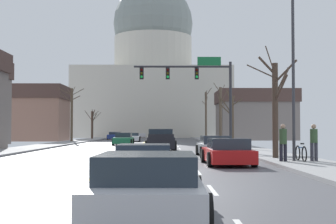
# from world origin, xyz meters

# --- Properties ---
(ground) EXTENTS (20.00, 180.00, 0.20)m
(ground) POSITION_xyz_m (0.00, -0.00, 0.02)
(ground) COLOR #4B4B50
(signal_gantry) EXTENTS (7.91, 0.41, 7.30)m
(signal_gantry) POSITION_xyz_m (4.85, 17.33, 5.41)
(signal_gantry) COLOR #28282D
(signal_gantry) RESTS_ON ground
(street_lamp_right) EXTENTS (2.46, 0.24, 7.91)m
(street_lamp_right) POSITION_xyz_m (7.87, 0.82, 4.84)
(street_lamp_right) COLOR #333338
(street_lamp_right) RESTS_ON ground
(capitol_building) EXTENTS (29.50, 23.11, 33.42)m
(capitol_building) POSITION_xyz_m (0.00, 75.37, 12.34)
(capitol_building) COLOR beige
(capitol_building) RESTS_ON ground
(pickup_truck_near_00) EXTENTS (2.26, 5.29, 1.60)m
(pickup_truck_near_00) POSITION_xyz_m (1.98, 13.93, 0.73)
(pickup_truck_near_00) COLOR black
(pickup_truck_near_00) RESTS_ON ground
(sedan_near_01) EXTENTS (2.01, 4.62, 1.21)m
(sedan_near_01) POSITION_xyz_m (5.18, 6.69, 0.57)
(sedan_near_01) COLOR #9EA3A8
(sedan_near_01) RESTS_ON ground
(sedan_near_02) EXTENTS (2.13, 4.52, 1.19)m
(sedan_near_02) POSITION_xyz_m (5.07, 0.27, 0.56)
(sedan_near_02) COLOR #B71414
(sedan_near_02) RESTS_ON ground
(sedan_near_03) EXTENTS (2.02, 4.47, 1.13)m
(sedan_near_03) POSITION_xyz_m (1.61, -5.89, 0.53)
(sedan_near_03) COLOR navy
(sedan_near_03) RESTS_ON ground
(sedan_near_04) EXTENTS (2.10, 4.48, 1.18)m
(sedan_near_04) POSITION_xyz_m (1.95, -12.61, 0.56)
(sedan_near_04) COLOR silver
(sedan_near_04) RESTS_ON ground
(sedan_oncoming_00) EXTENTS (1.98, 4.34, 1.23)m
(sedan_oncoming_00) POSITION_xyz_m (-1.82, 26.71, 0.58)
(sedan_oncoming_00) COLOR #1E7247
(sedan_oncoming_00) RESTS_ON ground
(sedan_oncoming_01) EXTENTS (2.09, 4.70, 1.10)m
(sedan_oncoming_01) POSITION_xyz_m (-1.80, 40.00, 0.52)
(sedan_oncoming_01) COLOR silver
(sedan_oncoming_01) RESTS_ON ground
(sedan_oncoming_02) EXTENTS (2.13, 4.22, 1.15)m
(sedan_oncoming_02) POSITION_xyz_m (-5.26, 52.01, 0.55)
(sedan_oncoming_02) COLOR navy
(sedan_oncoming_02) RESTS_ON ground
(sedan_oncoming_03) EXTENTS (2.05, 4.33, 1.28)m
(sedan_oncoming_03) POSITION_xyz_m (-1.94, 65.85, 0.60)
(sedan_oncoming_03) COLOR silver
(sedan_oncoming_03) RESTS_ON ground
(flank_building_00) EXTENTS (10.39, 7.75, 7.43)m
(flank_building_00) POSITION_xyz_m (-16.24, 43.77, 3.77)
(flank_building_00) COLOR #8C6656
(flank_building_00) RESTS_ON ground
(flank_building_03) EXTENTS (11.12, 9.46, 7.26)m
(flank_building_03) POSITION_xyz_m (15.68, 49.27, 3.69)
(flank_building_03) COLOR slate
(flank_building_03) RESTS_ON ground
(bare_tree_00) EXTENTS (2.13, 2.13, 5.39)m
(bare_tree_00) POSITION_xyz_m (8.87, 25.70, 2.74)
(bare_tree_00) COLOR #4C3D2D
(bare_tree_00) RESTS_ON ground
(bare_tree_02) EXTENTS (1.30, 2.42, 6.99)m
(bare_tree_02) POSITION_xyz_m (7.83, 42.57, 3.62)
(bare_tree_02) COLOR brown
(bare_tree_02) RESTS_ON ground
(bare_tree_03) EXTENTS (3.06, 1.26, 6.57)m
(bare_tree_03) POSITION_xyz_m (-8.76, 35.80, 3.54)
(bare_tree_03) COLOR #4C3D2D
(bare_tree_03) RESTS_ON ground
(bare_tree_04) EXTENTS (2.19, 2.46, 5.88)m
(bare_tree_04) POSITION_xyz_m (7.93, 3.21, 2.89)
(bare_tree_04) COLOR #423328
(bare_tree_04) RESTS_ON ground
(bare_tree_05) EXTENTS (2.49, 2.13, 4.44)m
(bare_tree_05) POSITION_xyz_m (-8.76, 52.20, 2.43)
(bare_tree_05) COLOR #423328
(bare_tree_05) RESTS_ON ground
(bare_tree_06) EXTENTS (2.03, 2.01, 7.06)m
(bare_tree_06) POSITION_xyz_m (8.99, 35.92, 3.54)
(bare_tree_06) COLOR brown
(bare_tree_06) RESTS_ON ground
(pedestrian_00) EXTENTS (0.35, 0.34, 1.68)m
(pedestrian_00) POSITION_xyz_m (9.07, 0.67, 1.08)
(pedestrian_00) COLOR #33333D
(pedestrian_00) RESTS_ON ground
(pedestrian_01) EXTENTS (0.35, 0.34, 1.69)m
(pedestrian_01) POSITION_xyz_m (7.63, 0.54, 1.07)
(pedestrian_01) COLOR black
(pedestrian_01) RESTS_ON ground
(bicycle_parked) EXTENTS (0.12, 1.77, 0.85)m
(bicycle_parked) POSITION_xyz_m (8.54, 0.89, 0.49)
(bicycle_parked) COLOR black
(bicycle_parked) RESTS_ON ground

